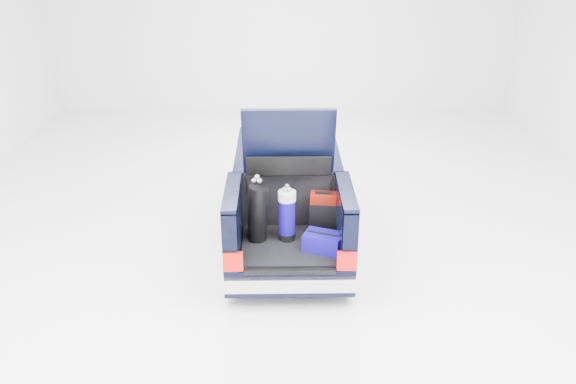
{
  "coord_description": "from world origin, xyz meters",
  "views": [
    {
      "loc": [
        -0.14,
        -8.96,
        4.8
      ],
      "look_at": [
        0.0,
        -0.5,
        0.95
      ],
      "focal_mm": 38.0,
      "sensor_mm": 36.0,
      "label": 1
    }
  ],
  "objects_px": {
    "car": "(287,192)",
    "red_suitcase": "(323,212)",
    "black_golf_bag": "(258,212)",
    "blue_duffel": "(323,242)",
    "blue_golf_bag": "(287,215)"
  },
  "relations": [
    {
      "from": "red_suitcase",
      "to": "blue_duffel",
      "type": "bearing_deg",
      "value": -86.59
    },
    {
      "from": "black_golf_bag",
      "to": "blue_duffel",
      "type": "relative_size",
      "value": 1.66
    },
    {
      "from": "red_suitcase",
      "to": "blue_golf_bag",
      "type": "xyz_separation_m",
      "value": [
        -0.53,
        -0.24,
        0.09
      ]
    },
    {
      "from": "red_suitcase",
      "to": "blue_golf_bag",
      "type": "bearing_deg",
      "value": -148.4
    },
    {
      "from": "red_suitcase",
      "to": "black_golf_bag",
      "type": "bearing_deg",
      "value": -155.35
    },
    {
      "from": "black_golf_bag",
      "to": "blue_duffel",
      "type": "bearing_deg",
      "value": -38.98
    },
    {
      "from": "car",
      "to": "blue_duffel",
      "type": "xyz_separation_m",
      "value": [
        0.46,
        -1.76,
        0.05
      ]
    },
    {
      "from": "car",
      "to": "black_golf_bag",
      "type": "relative_size",
      "value": 4.69
    },
    {
      "from": "blue_golf_bag",
      "to": "car",
      "type": "bearing_deg",
      "value": 83.53
    },
    {
      "from": "black_golf_bag",
      "to": "blue_duffel",
      "type": "distance_m",
      "value": 0.99
    },
    {
      "from": "car",
      "to": "red_suitcase",
      "type": "bearing_deg",
      "value": -67.28
    },
    {
      "from": "blue_duffel",
      "to": "car",
      "type": "bearing_deg",
      "value": 126.19
    },
    {
      "from": "blue_golf_bag",
      "to": "blue_duffel",
      "type": "height_order",
      "value": "blue_golf_bag"
    },
    {
      "from": "car",
      "to": "blue_duffel",
      "type": "height_order",
      "value": "car"
    },
    {
      "from": "red_suitcase",
      "to": "blue_duffel",
      "type": "distance_m",
      "value": 0.59
    }
  ]
}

